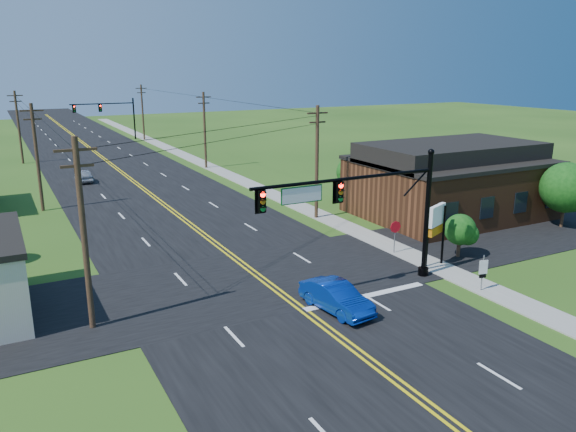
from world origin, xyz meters
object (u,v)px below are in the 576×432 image
blue_car (336,298)px  route_sign (483,270)px  stop_sign (395,230)px  signal_mast_far (107,113)px  signal_mast_main (363,206)px

blue_car → route_sign: bearing=-17.7°
blue_car → stop_sign: 10.06m
blue_car → stop_sign: stop_sign is taller
signal_mast_far → route_sign: bearing=-85.8°
signal_mast_main → route_sign: (5.66, -3.33, -3.53)m
signal_mast_main → route_sign: signal_mast_main is taller
blue_car → signal_mast_main: bearing=26.0°
signal_mast_main → blue_car: bearing=-146.7°
stop_sign → signal_mast_main: bearing=-139.4°
signal_mast_main → signal_mast_far: bearing=89.9°
route_sign → stop_sign: 7.33m
signal_mast_far → stop_sign: bearing=-85.5°
signal_mast_far → blue_car: 73.94m
signal_mast_far → stop_sign: 68.30m
signal_mast_main → stop_sign: signal_mast_main is taller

